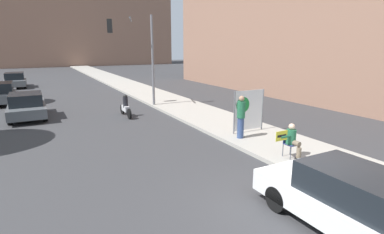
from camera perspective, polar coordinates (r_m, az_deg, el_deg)
name	(u,v)px	position (r m, az deg, el deg)	size (l,w,h in m)	color
ground_plane	(289,212)	(8.10, 17.94, -16.81)	(160.00, 160.00, 0.00)	#38383A
sidewalk_curb	(169,101)	(21.87, -4.50, 2.97)	(3.37, 90.00, 0.15)	#A8A399
seated_protester	(292,140)	(11.01, 18.54, -4.13)	(0.99, 0.77, 1.22)	#474C56
jogger_on_sidewalk	(241,117)	(12.81, 9.31, 0.08)	(0.34, 0.34, 1.82)	#334775
protest_banner	(249,110)	(13.82, 10.72, 1.30)	(1.68, 0.06, 1.92)	slate
traffic_light_pole	(137,45)	(20.02, -10.43, 13.25)	(2.73, 2.50, 5.79)	slate
parked_car_curbside	(350,201)	(7.53, 27.89, -13.92)	(1.75, 4.23, 1.47)	white
car_on_road_nearest	(27,106)	(19.27, -28.95, 1.89)	(1.89, 4.15, 1.44)	#565B60
car_on_road_midblock	(2,93)	(25.05, -32.52, 3.81)	(1.70, 4.23, 1.53)	#565B60
car_on_road_distant	(15,80)	(34.52, -30.64, 6.07)	(1.89, 4.37, 1.49)	#565B60
motorcycle_on_road	(126,107)	(17.73, -12.55, 1.83)	(0.28, 2.03, 1.29)	silver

